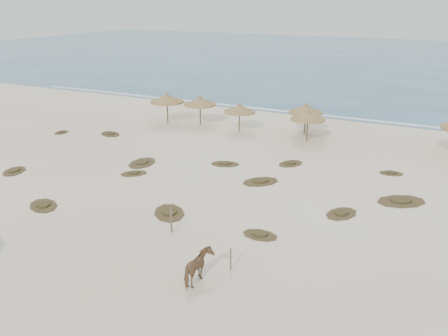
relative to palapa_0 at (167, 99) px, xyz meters
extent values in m
plane|color=#F6EBCA|center=(10.93, -16.59, -2.21)|extent=(160.00, 160.00, 0.00)
cube|color=#255571|center=(10.93, 58.41, -2.21)|extent=(200.00, 100.00, 0.01)
cube|color=white|center=(10.93, 9.41, -2.21)|extent=(70.00, 0.60, 0.01)
cylinder|color=brown|center=(0.00, 0.00, -1.15)|extent=(0.12, 0.12, 2.13)
cylinder|color=olive|center=(0.00, 0.00, -0.26)|extent=(3.49, 3.49, 0.18)
cone|color=olive|center=(0.00, 0.00, 0.07)|extent=(3.38, 3.38, 0.76)
cone|color=olive|center=(0.00, 0.00, 0.53)|extent=(0.36, 0.36, 0.22)
cylinder|color=brown|center=(3.00, 0.79, -1.21)|extent=(0.11, 0.11, 2.01)
cylinder|color=olive|center=(3.00, 0.79, -0.37)|extent=(3.69, 3.69, 0.17)
cone|color=olive|center=(3.00, 0.79, -0.06)|extent=(3.57, 3.57, 0.72)
cone|color=olive|center=(3.00, 0.79, 0.37)|extent=(0.34, 0.34, 0.21)
cylinder|color=brown|center=(7.18, 0.23, -1.27)|extent=(0.11, 0.11, 1.87)
cylinder|color=olive|center=(7.18, 0.23, -0.50)|extent=(3.53, 3.53, 0.16)
cone|color=olive|center=(7.18, 0.23, -0.20)|extent=(3.41, 3.41, 0.67)
cone|color=olive|center=(7.18, 0.23, 0.20)|extent=(0.32, 0.32, 0.20)
cylinder|color=brown|center=(12.39, 2.17, -1.21)|extent=(0.11, 0.11, 1.99)
cylinder|color=olive|center=(12.39, 2.17, -0.39)|extent=(3.56, 3.56, 0.17)
cone|color=olive|center=(12.39, 2.17, -0.08)|extent=(3.44, 3.44, 0.71)
cone|color=olive|center=(12.39, 2.17, 0.35)|extent=(0.34, 0.34, 0.21)
cylinder|color=brown|center=(13.27, 0.10, -1.24)|extent=(0.11, 0.11, 1.94)
cylinder|color=olive|center=(13.27, 0.10, -0.44)|extent=(3.48, 3.48, 0.17)
cone|color=olive|center=(13.27, 0.10, -0.13)|extent=(3.36, 3.36, 0.69)
cone|color=olive|center=(13.27, 0.10, 0.28)|extent=(0.33, 0.33, 0.20)
imported|color=olive|center=(16.16, -22.16, -1.51)|extent=(0.85, 1.69, 1.39)
cylinder|color=#63574A|center=(12.66, -18.77, -1.56)|extent=(0.13, 0.13, 1.30)
cylinder|color=#63574A|center=(16.85, -20.63, -1.70)|extent=(0.10, 0.10, 1.01)
camera|label=1|loc=(25.17, -37.27, 8.79)|focal=40.00mm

